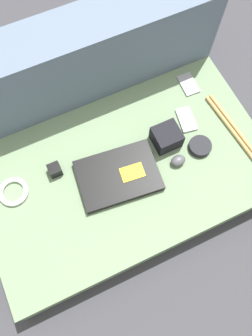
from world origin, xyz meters
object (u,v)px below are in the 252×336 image
Objects in this scene: phone_silver at (186,120)px; charger_brick at (55,170)px; phone_black at (188,84)px; camera_pouch at (166,137)px; computer_mouse at (178,161)px; speaker_puck at (200,146)px; laptop at (118,175)px.

charger_brick is (-0.58, 0.01, 0.02)m from phone_silver.
phone_silver is 2.55× the size of charger_brick.
camera_pouch reaches higher than phone_black.
computer_mouse is 0.20m from phone_silver.
speaker_puck reaches higher than phone_black.
phone_silver is 0.58m from charger_brick.
camera_pouch is 0.46m from charger_brick.
laptop is 0.25m from camera_pouch.
charger_brick is at bearing -171.53° from phone_silver.
computer_mouse reaches higher than phone_black.
charger_brick is (-0.67, -0.14, 0.02)m from phone_black.
camera_pouch is at bearing -8.06° from charger_brick.
computer_mouse is at bearing -170.16° from speaker_puck.
charger_brick reaches higher than laptop.
laptop is at bearing 175.97° from speaker_puck.
laptop reaches higher than speaker_puck.
camera_pouch reaches higher than computer_mouse.
speaker_puck is 0.90× the size of camera_pouch.
phone_silver is 0.18m from phone_black.
computer_mouse is 0.48m from charger_brick.
laptop is 2.76× the size of phone_silver.
laptop is 0.24m from computer_mouse.
charger_brick is at bearing 171.94° from camera_pouch.
speaker_puck is 0.78× the size of phone_silver.
phone_silver is at bearing 21.81° from camera_pouch.
speaker_puck is 0.85× the size of phone_black.
computer_mouse is 0.50× the size of phone_silver.
speaker_puck is (0.35, -0.02, -0.00)m from laptop.
phone_black is at bearing 69.95° from speaker_puck.
phone_black is (0.21, 0.30, -0.01)m from computer_mouse.
computer_mouse is 0.64× the size of speaker_puck.
computer_mouse reaches higher than laptop.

